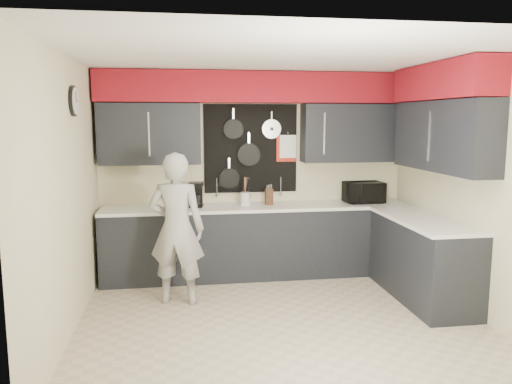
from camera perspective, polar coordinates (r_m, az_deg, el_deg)
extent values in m
plane|color=#BCB292|center=(5.23, 2.72, -14.25)|extent=(4.00, 4.00, 0.00)
cube|color=beige|center=(6.58, -0.19, 2.17)|extent=(4.00, 0.01, 2.60)
cube|color=black|center=(6.33, -12.05, 6.51)|extent=(1.24, 0.32, 0.75)
cube|color=black|center=(6.71, 10.96, 6.63)|extent=(1.34, 0.32, 0.75)
cube|color=maroon|center=(6.39, 0.04, 11.86)|extent=(3.94, 0.36, 0.38)
cube|color=black|center=(6.54, -0.61, 4.99)|extent=(1.22, 0.03, 1.15)
cylinder|color=black|center=(6.46, -2.60, 7.20)|extent=(0.26, 0.04, 0.26)
cylinder|color=black|center=(6.50, -0.82, 4.30)|extent=(0.30, 0.04, 0.30)
cylinder|color=black|center=(6.50, -3.09, 1.55)|extent=(0.27, 0.04, 0.27)
cylinder|color=silver|center=(6.54, 1.79, 7.22)|extent=(0.25, 0.02, 0.25)
cube|color=#B8220E|center=(6.60, 3.47, 4.96)|extent=(0.26, 0.01, 0.34)
cube|color=white|center=(6.59, 3.67, 5.21)|extent=(0.22, 0.01, 0.30)
cylinder|color=silver|center=(6.52, -4.50, 0.57)|extent=(0.01, 0.01, 0.20)
cylinder|color=silver|center=(6.56, -0.79, 0.65)|extent=(0.01, 0.01, 0.20)
cylinder|color=silver|center=(6.63, 2.85, 0.72)|extent=(0.01, 0.01, 0.20)
cube|color=beige|center=(5.62, 23.18, 0.44)|extent=(0.01, 3.50, 2.60)
cube|color=black|center=(5.76, 20.59, 6.00)|extent=(0.32, 1.70, 0.75)
cube|color=maroon|center=(5.76, 20.71, 11.72)|extent=(0.36, 1.70, 0.38)
cube|color=beige|center=(4.89, -20.73, -0.51)|extent=(0.01, 3.50, 2.60)
cylinder|color=black|center=(5.23, -20.16, 9.73)|extent=(0.04, 0.30, 0.30)
cylinder|color=white|center=(5.23, -19.92, 9.75)|extent=(0.01, 0.26, 0.26)
cube|color=black|center=(6.45, 0.20, -5.73)|extent=(3.90, 0.60, 0.88)
cube|color=white|center=(6.34, 0.23, -1.73)|extent=(3.90, 0.63, 0.04)
cube|color=black|center=(5.94, 18.48, -7.39)|extent=(0.60, 1.60, 0.88)
cube|color=white|center=(5.83, 18.56, -3.04)|extent=(0.63, 1.60, 0.04)
cube|color=black|center=(6.31, 0.57, -9.74)|extent=(3.90, 0.06, 0.10)
imported|color=black|center=(6.68, 12.20, -0.04)|extent=(0.51, 0.37, 0.27)
cube|color=#3B1E13|center=(6.38, 1.50, -0.54)|extent=(0.10, 0.10, 0.20)
cylinder|color=silver|center=(6.35, -1.24, -0.78)|extent=(0.13, 0.13, 0.16)
cube|color=black|center=(6.28, -6.85, -1.57)|extent=(0.20, 0.23, 0.03)
cube|color=black|center=(6.33, -6.89, -0.16)|extent=(0.17, 0.08, 0.28)
cube|color=black|center=(6.24, -6.89, 0.84)|extent=(0.20, 0.23, 0.06)
cylinder|color=black|center=(6.24, -6.85, -0.88)|extent=(0.10, 0.10, 0.13)
imported|color=#9E9E9B|center=(5.48, -9.06, -4.16)|extent=(0.68, 0.53, 1.66)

